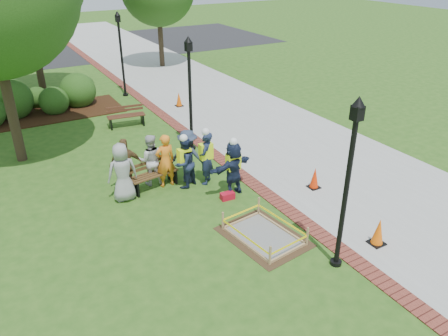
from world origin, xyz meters
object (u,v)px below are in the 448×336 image
hivis_worker_a (233,167)px  hivis_worker_b (206,156)px  lamp_near (348,174)px  cone_front (378,232)px  wet_concrete_pad (264,230)px  hivis_worker_c (185,161)px  bench_near (154,180)px

hivis_worker_a → hivis_worker_b: (-0.38, 1.07, 0.01)m
lamp_near → hivis_worker_a: 4.52m
lamp_near → hivis_worker_b: (-0.79, 5.30, -1.53)m
cone_front → hivis_worker_a: bearing=114.6°
wet_concrete_pad → lamp_near: lamp_near is taller
hivis_worker_c → bench_near: bearing=155.4°
bench_near → hivis_worker_b: bearing=-18.2°
lamp_near → hivis_worker_a: bearing=95.5°
bench_near → hivis_worker_c: hivis_worker_c is taller
hivis_worker_c → hivis_worker_a: bearing=-47.4°
cone_front → hivis_worker_b: 5.72m
hivis_worker_a → hivis_worker_c: bearing=132.6°
lamp_near → hivis_worker_b: 5.57m
bench_near → hivis_worker_c: 1.19m
hivis_worker_a → wet_concrete_pad: bearing=-101.5°
wet_concrete_pad → hivis_worker_a: 2.56m
wet_concrete_pad → hivis_worker_b: size_ratio=1.30×
cone_front → lamp_near: (-1.49, -0.08, 2.11)m
bench_near → hivis_worker_a: (2.01, -1.61, 0.67)m
wet_concrete_pad → hivis_worker_a: size_ratio=1.31×
wet_concrete_pad → cone_front: bearing=-35.9°
cone_front → hivis_worker_c: (-2.98, 5.33, 0.53)m
cone_front → hivis_worker_b: hivis_worker_b is taller
wet_concrete_pad → lamp_near: (0.90, -1.81, 2.25)m
bench_near → lamp_near: lamp_near is taller
wet_concrete_pad → hivis_worker_a: hivis_worker_a is taller
bench_near → lamp_near: 6.69m
hivis_worker_c → wet_concrete_pad: bearing=-80.6°
bench_near → wet_concrete_pad: bearing=-69.3°
cone_front → hivis_worker_c: 6.13m
lamp_near → cone_front: bearing=3.2°
cone_front → hivis_worker_c: hivis_worker_c is taller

